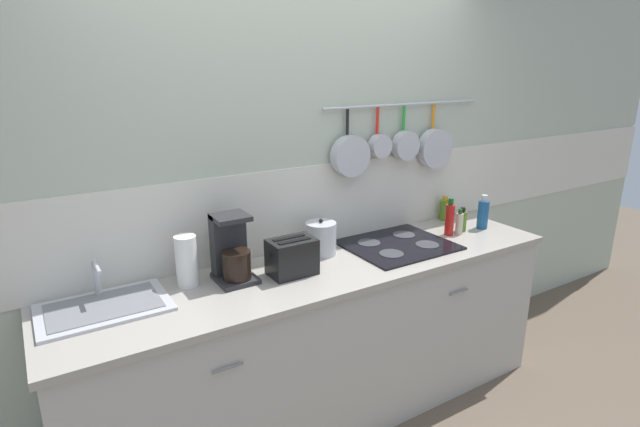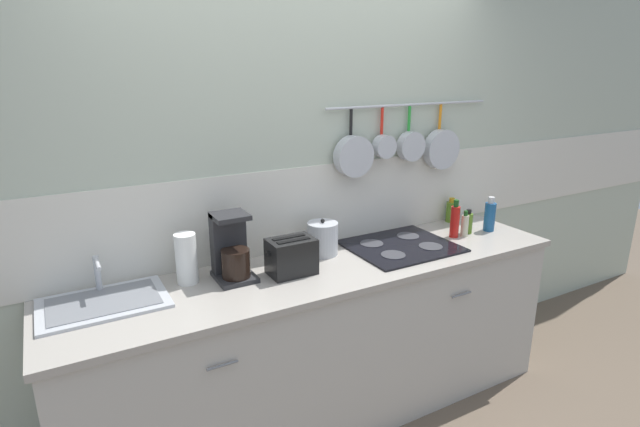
{
  "view_description": "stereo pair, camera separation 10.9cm",
  "coord_description": "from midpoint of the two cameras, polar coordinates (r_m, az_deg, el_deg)",
  "views": [
    {
      "loc": [
        -1.33,
        -2.08,
        1.99
      ],
      "look_at": [
        -0.04,
        0.0,
        1.24
      ],
      "focal_mm": 28.0,
      "sensor_mm": 36.0,
      "label": 1
    },
    {
      "loc": [
        -1.24,
        -2.14,
        1.99
      ],
      "look_at": [
        -0.04,
        0.0,
        1.24
      ],
      "focal_mm": 28.0,
      "sensor_mm": 36.0,
      "label": 2
    }
  ],
  "objects": [
    {
      "name": "sink_basin",
      "position": [
        2.47,
        -22.34,
        -9.26
      ],
      "size": [
        0.55,
        0.37,
        0.19
      ],
      "color": "#B7BABF",
      "rests_on": "countertop"
    },
    {
      "name": "paper_towel_roll",
      "position": [
        2.53,
        -13.83,
        -5.03
      ],
      "size": [
        0.11,
        0.11,
        0.25
      ],
      "color": "white",
      "rests_on": "countertop"
    },
    {
      "name": "kettle",
      "position": [
        2.83,
        1.41,
        -2.87
      ],
      "size": [
        0.17,
        0.17,
        0.21
      ],
      "color": "#B7BABF",
      "rests_on": "countertop"
    },
    {
      "name": "coffee_maker",
      "position": [
        2.54,
        -8.86,
        -4.31
      ],
      "size": [
        0.19,
        0.22,
        0.34
      ],
      "color": "#262628",
      "rests_on": "countertop"
    },
    {
      "name": "ground_plane",
      "position": [
        3.17,
        1.73,
        -21.91
      ],
      "size": [
        12.0,
        12.0,
        0.0
      ],
      "primitive_type": "plane",
      "color": "brown"
    },
    {
      "name": "countertop",
      "position": [
        2.69,
        1.91,
        -6.46
      ],
      "size": [
        2.82,
        0.64,
        0.03
      ],
      "color": "#A59E93",
      "rests_on": "cabinet_base"
    },
    {
      "name": "cabinet_base",
      "position": [
        2.91,
        1.81,
        -14.97
      ],
      "size": [
        2.78,
        0.62,
        0.9
      ],
      "color": "#B7B2A8",
      "rests_on": "ground_plane"
    },
    {
      "name": "bottle_vinegar",
      "position": [
        3.26,
        17.11,
        -1.27
      ],
      "size": [
        0.05,
        0.05,
        0.17
      ],
      "color": "#BFB799",
      "rests_on": "countertop"
    },
    {
      "name": "bottle_hot_sauce",
      "position": [
        3.42,
        19.71,
        -0.26
      ],
      "size": [
        0.07,
        0.07,
        0.23
      ],
      "color": "navy",
      "rests_on": "countertop"
    },
    {
      "name": "bottle_olive_oil",
      "position": [
        3.33,
        17.45,
        -1.01
      ],
      "size": [
        0.06,
        0.06,
        0.16
      ],
      "color": "#4C721E",
      "rests_on": "countertop"
    },
    {
      "name": "cooktop",
      "position": [
        3.01,
        10.27,
        -3.67
      ],
      "size": [
        0.61,
        0.52,
        0.01
      ],
      "color": "black",
      "rests_on": "countertop"
    },
    {
      "name": "wall_back",
      "position": [
        2.88,
        -1.62,
        2.65
      ],
      "size": [
        7.2,
        0.16,
        2.6
      ],
      "color": "#B2BCA8",
      "rests_on": "ground_plane"
    },
    {
      "name": "bottle_cooking_wine",
      "position": [
        3.53,
        15.62,
        0.25
      ],
      "size": [
        0.07,
        0.07,
        0.17
      ],
      "color": "#4C721E",
      "rests_on": "countertop"
    },
    {
      "name": "toaster",
      "position": [
        2.57,
        -2.07,
        -4.92
      ],
      "size": [
        0.25,
        0.16,
        0.19
      ],
      "color": "black",
      "rests_on": "countertop"
    },
    {
      "name": "bottle_dish_soap",
      "position": [
        3.22,
        16.1,
        -0.8
      ],
      "size": [
        0.06,
        0.06,
        0.24
      ],
      "color": "red",
      "rests_on": "countertop"
    }
  ]
}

